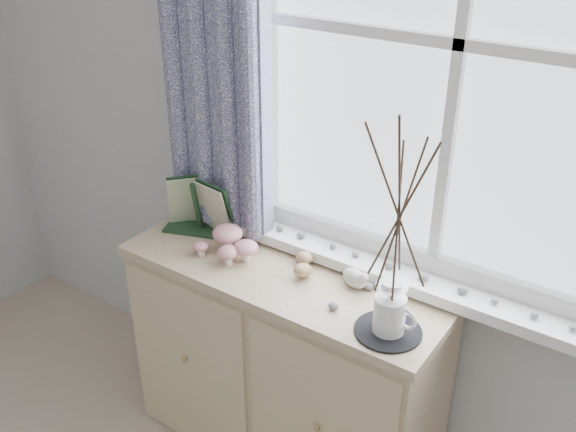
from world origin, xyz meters
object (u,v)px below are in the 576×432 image
(sideboard, at_px, (284,364))
(toadstool_cluster, at_px, (230,242))
(botanical_book, at_px, (194,208))
(twig_pitcher, at_px, (399,209))

(sideboard, distance_m, toadstool_cluster, 0.53)
(sideboard, height_order, toadstool_cluster, toadstool_cluster)
(botanical_book, height_order, toadstool_cluster, botanical_book)
(sideboard, bearing_deg, botanical_book, 177.93)
(sideboard, relative_size, botanical_book, 3.66)
(sideboard, bearing_deg, toadstool_cluster, -171.41)
(botanical_book, xyz_separation_m, toadstool_cluster, (0.21, -0.05, -0.06))
(botanical_book, distance_m, twig_pitcher, 0.93)
(sideboard, xyz_separation_m, botanical_book, (-0.42, 0.02, 0.54))
(sideboard, height_order, botanical_book, botanical_book)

